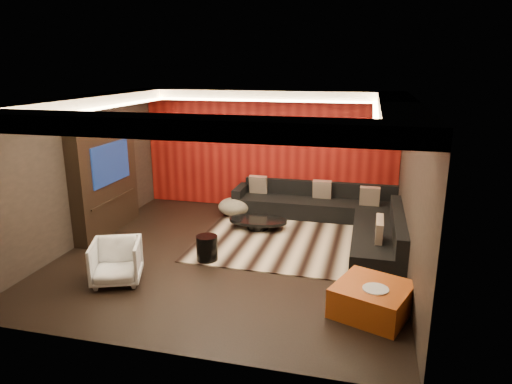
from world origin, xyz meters
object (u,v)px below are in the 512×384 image
(white_side_table, at_px, (375,303))
(coffee_table, at_px, (258,224))
(orange_ottoman, at_px, (372,299))
(sectional_sofa, at_px, (337,217))
(armchair, at_px, (116,262))
(drum_stool, at_px, (207,248))

(white_side_table, bearing_deg, coffee_table, 128.29)
(coffee_table, distance_m, orange_ottoman, 3.71)
(orange_ottoman, distance_m, sectional_sofa, 3.41)
(coffee_table, bearing_deg, white_side_table, -51.71)
(armchair, height_order, sectional_sofa, sectional_sofa)
(armchair, bearing_deg, white_side_table, -22.93)
(coffee_table, relative_size, drum_stool, 2.78)
(armchair, relative_size, sectional_sofa, 0.21)
(drum_stool, distance_m, armchair, 1.57)
(drum_stool, distance_m, orange_ottoman, 3.04)
(white_side_table, xyz_separation_m, sectional_sofa, (-0.77, 3.43, 0.04))
(orange_ottoman, distance_m, armchair, 3.94)
(white_side_table, xyz_separation_m, armchair, (-3.97, 0.12, 0.12))
(coffee_table, xyz_separation_m, white_side_table, (2.36, -2.99, 0.10))
(armchair, bearing_deg, drum_stool, 23.79)
(white_side_table, bearing_deg, orange_ottoman, 105.88)
(drum_stool, bearing_deg, white_side_table, -23.34)
(orange_ottoman, bearing_deg, armchair, 179.84)
(armchair, bearing_deg, sectional_sofa, 24.83)
(orange_ottoman, xyz_separation_m, sectional_sofa, (-0.73, 3.32, 0.05))
(armchair, distance_m, sectional_sofa, 4.61)
(coffee_table, bearing_deg, armchair, -119.14)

